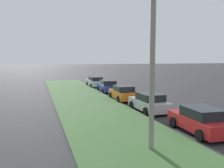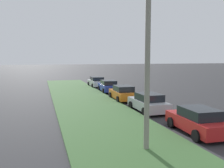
{
  "view_description": "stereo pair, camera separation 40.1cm",
  "coord_description": "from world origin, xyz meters",
  "px_view_note": "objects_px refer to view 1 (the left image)",
  "views": [
    {
      "loc": [
        -5.72,
        11.26,
        4.26
      ],
      "look_at": [
        17.91,
        4.06,
        1.61
      ],
      "focal_mm": 39.81,
      "sensor_mm": 36.0,
      "label": 1
    },
    {
      "loc": [
        -5.84,
        10.87,
        4.26
      ],
      "look_at": [
        17.91,
        4.06,
        1.61
      ],
      "focal_mm": 39.81,
      "sensor_mm": 36.0,
      "label": 2
    }
  ],
  "objects_px": {
    "parked_car_silver": "(149,103)",
    "parked_car_orange": "(123,93)",
    "parked_car_white": "(95,82)",
    "parked_car_blue": "(108,86)",
    "parked_car_red": "(200,120)",
    "streetlight": "(159,55)"
  },
  "relations": [
    {
      "from": "parked_car_red",
      "to": "parked_car_silver",
      "type": "relative_size",
      "value": 1.01
    },
    {
      "from": "parked_car_blue",
      "to": "streetlight",
      "type": "relative_size",
      "value": 0.58
    },
    {
      "from": "parked_car_red",
      "to": "parked_car_blue",
      "type": "xyz_separation_m",
      "value": [
        17.61,
        0.43,
        0.0
      ]
    },
    {
      "from": "parked_car_red",
      "to": "streetlight",
      "type": "distance_m",
      "value": 5.34
    },
    {
      "from": "parked_car_blue",
      "to": "streetlight",
      "type": "distance_m",
      "value": 19.84
    },
    {
      "from": "parked_car_red",
      "to": "parked_car_blue",
      "type": "distance_m",
      "value": 17.61
    },
    {
      "from": "parked_car_red",
      "to": "streetlight",
      "type": "xyz_separation_m",
      "value": [
        -1.64,
        3.51,
        3.67
      ]
    },
    {
      "from": "parked_car_blue",
      "to": "parked_car_white",
      "type": "bearing_deg",
      "value": 3.63
    },
    {
      "from": "parked_car_blue",
      "to": "parked_car_red",
      "type": "bearing_deg",
      "value": -176.86
    },
    {
      "from": "parked_car_silver",
      "to": "streetlight",
      "type": "distance_m",
      "value": 9.0
    },
    {
      "from": "streetlight",
      "to": "parked_car_white",
      "type": "bearing_deg",
      "value": -6.57
    },
    {
      "from": "parked_car_orange",
      "to": "parked_car_white",
      "type": "distance_m",
      "value": 11.95
    },
    {
      "from": "parked_car_silver",
      "to": "parked_car_orange",
      "type": "bearing_deg",
      "value": 1.14
    },
    {
      "from": "parked_car_blue",
      "to": "streetlight",
      "type": "xyz_separation_m",
      "value": [
        -19.25,
        3.09,
        3.67
      ]
    },
    {
      "from": "parked_car_red",
      "to": "parked_car_blue",
      "type": "height_order",
      "value": "same"
    },
    {
      "from": "parked_car_white",
      "to": "parked_car_red",
      "type": "bearing_deg",
      "value": -179.29
    },
    {
      "from": "parked_car_red",
      "to": "streetlight",
      "type": "relative_size",
      "value": 0.58
    },
    {
      "from": "streetlight",
      "to": "parked_car_silver",
      "type": "bearing_deg",
      "value": -22.7
    },
    {
      "from": "streetlight",
      "to": "parked_car_orange",
      "type": "bearing_deg",
      "value": -12.64
    },
    {
      "from": "parked_car_silver",
      "to": "streetlight",
      "type": "xyz_separation_m",
      "value": [
        -7.58,
        3.17,
        3.67
      ]
    },
    {
      "from": "parked_car_red",
      "to": "parked_car_orange",
      "type": "bearing_deg",
      "value": 4.79
    },
    {
      "from": "parked_car_silver",
      "to": "parked_car_orange",
      "type": "distance_m",
      "value": 5.6
    }
  ]
}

